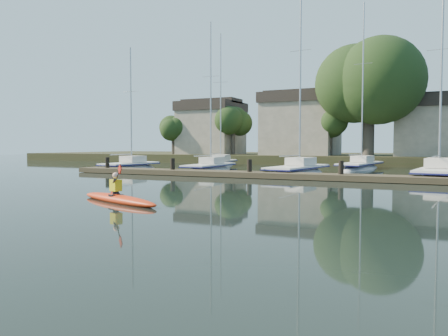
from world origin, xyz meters
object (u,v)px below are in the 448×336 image
at_px(sailboat_1, 210,173).
at_px(sailboat_5, 220,168).
at_px(sailboat_6, 360,171).
at_px(sailboat_0, 130,172).
at_px(sailboat_3, 438,182).
at_px(kayak, 118,197).
at_px(sailboat_2, 298,177).
at_px(dock, 293,176).

relative_size(sailboat_1, sailboat_5, 0.92).
distance_m(sailboat_1, sailboat_6, 13.62).
relative_size(sailboat_0, sailboat_3, 0.84).
distance_m(sailboat_3, sailboat_6, 11.26).
distance_m(kayak, sailboat_1, 19.86).
relative_size(sailboat_2, sailboat_5, 1.06).
relative_size(dock, sailboat_6, 2.12).
xyz_separation_m(dock, sailboat_2, (-0.83, 4.14, -0.40)).
bearing_deg(kayak, sailboat_0, 146.92).
distance_m(sailboat_2, sailboat_6, 9.62).
height_order(sailboat_0, sailboat_1, sailboat_1).
distance_m(kayak, sailboat_2, 18.18).
bearing_deg(sailboat_6, sailboat_5, -170.81).
bearing_deg(sailboat_1, sailboat_0, -174.84).
height_order(dock, sailboat_0, sailboat_0).
height_order(sailboat_1, sailboat_2, sailboat_2).
bearing_deg(sailboat_2, sailboat_5, 147.44).
relative_size(kayak, sailboat_2, 0.31).
xyz_separation_m(sailboat_0, sailboat_2, (15.11, 0.04, 0.00)).
distance_m(sailboat_2, sailboat_3, 9.23).
xyz_separation_m(sailboat_2, sailboat_6, (3.16, 9.09, 0.01)).
distance_m(sailboat_0, sailboat_1, 7.43).
relative_size(sailboat_0, sailboat_5, 0.82).
distance_m(sailboat_1, sailboat_3, 17.01).
distance_m(dock, sailboat_1, 9.95).
relative_size(kayak, sailboat_1, 0.36).
relative_size(sailboat_3, sailboat_5, 0.97).
bearing_deg(sailboat_1, dock, -32.65).
bearing_deg(sailboat_5, sailboat_2, -50.64).
height_order(sailboat_2, sailboat_3, sailboat_2).
xyz_separation_m(sailboat_1, sailboat_5, (-2.80, 7.78, 0.00)).
height_order(dock, sailboat_6, sailboat_6).
relative_size(kayak, sailboat_6, 0.30).
bearing_deg(kayak, sailboat_3, 78.53).
bearing_deg(sailboat_5, sailboat_0, -128.79).
bearing_deg(sailboat_3, sailboat_5, 162.23).
distance_m(sailboat_0, sailboat_2, 15.11).
distance_m(sailboat_0, sailboat_5, 9.85).
bearing_deg(kayak, sailboat_2, 104.70).
distance_m(kayak, sailboat_6, 27.64).
bearing_deg(sailboat_5, kayak, -83.25).
height_order(dock, sailboat_5, sailboat_5).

